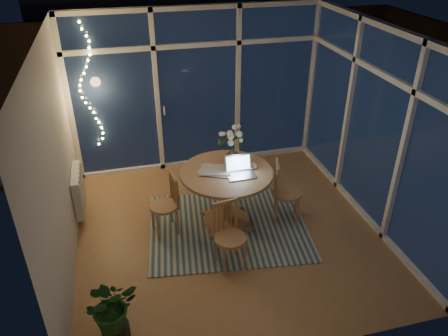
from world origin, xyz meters
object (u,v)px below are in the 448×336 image
Objects in this scene: dining_table at (226,198)px; chair_left at (164,205)px; potted_plant at (112,310)px; flower_vase at (233,154)px; laptop at (241,167)px; chair_front at (230,237)px; chair_right at (287,192)px.

dining_table is 0.84m from chair_left.
chair_left reaches higher than potted_plant.
chair_left reaches higher than dining_table.
dining_table reaches higher than potted_plant.
laptop is at bearing -90.67° from flower_vase.
laptop reaches higher than chair_front.
chair_right is at bearing 25.87° from chair_front.
potted_plant is (-1.71, -1.82, -0.55)m from flower_vase.
laptop is (-0.68, -0.03, 0.50)m from chair_right.
chair_right is 4.33× the size of flower_vase.
chair_left is 1.14m from flower_vase.
chair_front is at bearing 143.90° from chair_right.
chair_right is 1.06× the size of chair_front.
chair_left is 1.14m from laptop.
chair_right is 0.91m from flower_vase.
chair_left is 4.07× the size of flower_vase.
chair_front is (-0.17, -0.82, 0.02)m from dining_table.
flower_vase is (0.99, 0.23, 0.51)m from chair_left.
flower_vase is at bearing 59.25° from dining_table.
flower_vase reaches higher than dining_table.
flower_vase is at bearing 63.84° from chair_front.
potted_plant is (-2.39, -1.45, -0.07)m from chair_right.
chair_left is 0.94× the size of chair_right.
dining_table is 5.78× the size of flower_vase.
potted_plant is (-0.72, -1.60, -0.05)m from chair_left.
chair_front reaches higher than chair_left.
chair_left is at bearing 177.59° from dining_table.
chair_right is 0.85m from laptop.
laptop reaches higher than chair_right.
flower_vase is (0.16, 0.26, 0.52)m from dining_table.
laptop is 0.46× the size of potted_plant.
potted_plant is (-1.71, -1.41, -0.58)m from laptop.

